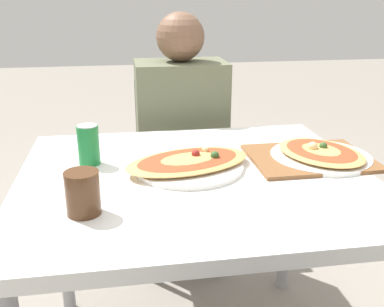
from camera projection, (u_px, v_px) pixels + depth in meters
dining_table at (195, 198)px, 1.34m from camera, size 1.03×0.90×0.73m
chair_far_seated at (179, 160)px, 2.13m from camera, size 0.40×0.40×0.85m
person_seated at (182, 126)px, 1.96m from camera, size 0.38×0.28×1.16m
pizza_main at (188, 163)px, 1.35m from camera, size 0.44×0.33×0.05m
soda_can at (89, 145)px, 1.38m from camera, size 0.07×0.07×0.12m
drink_glass at (83, 193)px, 1.07m from camera, size 0.08×0.08×0.11m
serving_tray at (310, 158)px, 1.43m from camera, size 0.38×0.29×0.01m
pizza_second at (321, 154)px, 1.43m from camera, size 0.32×0.36×0.05m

